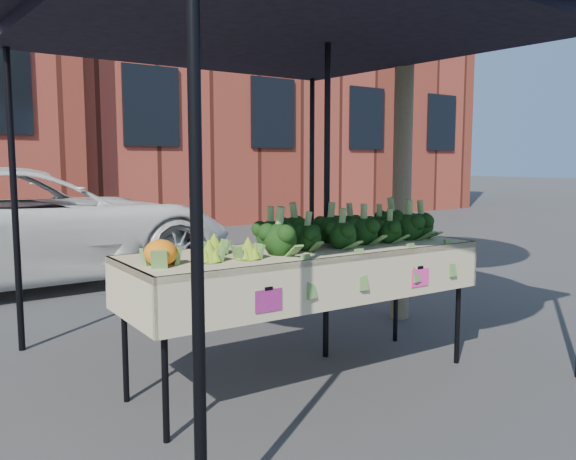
{
  "coord_description": "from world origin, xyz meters",
  "views": [
    {
      "loc": [
        -2.62,
        -2.97,
        1.47
      ],
      "look_at": [
        -0.2,
        0.26,
        1.0
      ],
      "focal_mm": 37.33,
      "sensor_mm": 36.0,
      "label": 1
    }
  ],
  "objects_px": {
    "table": "(306,315)",
    "vehicle": "(16,69)",
    "street_tree": "(405,45)",
    "canopy": "(282,175)"
  },
  "relations": [
    {
      "from": "canopy",
      "to": "vehicle",
      "type": "height_order",
      "value": "vehicle"
    },
    {
      "from": "table",
      "to": "vehicle",
      "type": "height_order",
      "value": "vehicle"
    },
    {
      "from": "canopy",
      "to": "vehicle",
      "type": "bearing_deg",
      "value": 100.9
    },
    {
      "from": "vehicle",
      "to": "street_tree",
      "type": "xyz_separation_m",
      "value": [
        2.42,
        -3.74,
        -0.02
      ]
    },
    {
      "from": "vehicle",
      "to": "street_tree",
      "type": "relative_size",
      "value": 1.01
    },
    {
      "from": "table",
      "to": "vehicle",
      "type": "bearing_deg",
      "value": 99.01
    },
    {
      "from": "canopy",
      "to": "street_tree",
      "type": "relative_size",
      "value": 0.63
    },
    {
      "from": "table",
      "to": "vehicle",
      "type": "xyz_separation_m",
      "value": [
        -0.71,
        4.48,
        2.06
      ]
    },
    {
      "from": "vehicle",
      "to": "table",
      "type": "bearing_deg",
      "value": -171.89
    },
    {
      "from": "table",
      "to": "street_tree",
      "type": "height_order",
      "value": "street_tree"
    }
  ]
}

